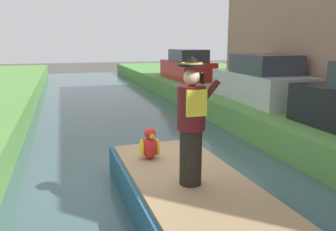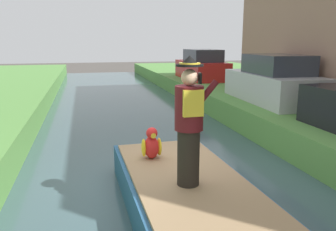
{
  "view_description": "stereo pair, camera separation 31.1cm",
  "coord_description": "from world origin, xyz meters",
  "px_view_note": "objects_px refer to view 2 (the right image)",
  "views": [
    {
      "loc": [
        -1.76,
        -5.77,
        2.75
      ],
      "look_at": [
        -0.22,
        -0.8,
        1.61
      ],
      "focal_mm": 36.42,
      "sensor_mm": 36.0,
      "label": 1
    },
    {
      "loc": [
        -1.46,
        -5.85,
        2.75
      ],
      "look_at": [
        -0.22,
        -0.8,
        1.61
      ],
      "focal_mm": 36.42,
      "sensor_mm": 36.0,
      "label": 2
    }
  ],
  "objects_px": {
    "parked_car_red": "(202,67)",
    "parked_car_silver": "(273,82)",
    "boat": "(188,196)",
    "parrot_plush": "(152,145)",
    "person_pirate": "(189,122)"
  },
  "relations": [
    {
      "from": "boat",
      "to": "parked_car_silver",
      "type": "xyz_separation_m",
      "value": [
        4.44,
        5.13,
        1.06
      ]
    },
    {
      "from": "person_pirate",
      "to": "parrot_plush",
      "type": "relative_size",
      "value": 3.25
    },
    {
      "from": "parrot_plush",
      "to": "parked_car_red",
      "type": "height_order",
      "value": "parked_car_red"
    },
    {
      "from": "parrot_plush",
      "to": "person_pirate",
      "type": "bearing_deg",
      "value": -76.41
    },
    {
      "from": "boat",
      "to": "parrot_plush",
      "type": "height_order",
      "value": "parrot_plush"
    },
    {
      "from": "parked_car_silver",
      "to": "parked_car_red",
      "type": "xyz_separation_m",
      "value": [
        0.0,
        6.94,
        0.0
      ]
    },
    {
      "from": "parked_car_silver",
      "to": "parrot_plush",
      "type": "bearing_deg",
      "value": -139.34
    },
    {
      "from": "parked_car_red",
      "to": "parked_car_silver",
      "type": "bearing_deg",
      "value": -90.0
    },
    {
      "from": "person_pirate",
      "to": "parked_car_red",
      "type": "xyz_separation_m",
      "value": [
        4.51,
        12.3,
        -0.17
      ]
    },
    {
      "from": "boat",
      "to": "parked_car_silver",
      "type": "relative_size",
      "value": 1.04
    },
    {
      "from": "parked_car_silver",
      "to": "parked_car_red",
      "type": "distance_m",
      "value": 6.94
    },
    {
      "from": "parrot_plush",
      "to": "parked_car_silver",
      "type": "relative_size",
      "value": 0.14
    },
    {
      "from": "parked_car_red",
      "to": "parrot_plush",
      "type": "bearing_deg",
      "value": -113.48
    },
    {
      "from": "boat",
      "to": "parked_car_red",
      "type": "height_order",
      "value": "parked_car_red"
    },
    {
      "from": "boat",
      "to": "parked_car_red",
      "type": "distance_m",
      "value": 12.9
    }
  ]
}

